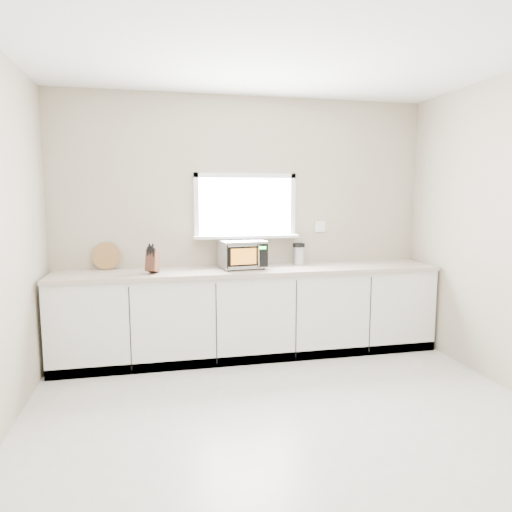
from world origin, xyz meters
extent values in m
plane|color=beige|center=(0.00, 0.00, 0.00)|extent=(4.00, 4.00, 0.00)
cube|color=#AFA68B|center=(0.00, 2.00, 1.35)|extent=(4.00, 0.02, 2.70)
cube|color=white|center=(0.00, 1.99, 1.55)|extent=(1.00, 0.02, 0.60)
cube|color=white|center=(0.00, 1.92, 1.23)|extent=(1.12, 0.16, 0.03)
cube|color=white|center=(0.00, 1.97, 1.88)|extent=(1.10, 0.04, 0.05)
cube|color=white|center=(0.00, 1.97, 1.23)|extent=(1.10, 0.04, 0.05)
cube|color=white|center=(-0.53, 1.97, 1.55)|extent=(0.05, 0.04, 0.70)
cube|color=white|center=(0.53, 1.97, 1.55)|extent=(0.05, 0.04, 0.70)
cube|color=white|center=(0.85, 1.99, 1.32)|extent=(0.12, 0.01, 0.12)
cube|color=white|center=(0.00, 1.70, 0.44)|extent=(3.92, 0.60, 0.88)
cube|color=#BDA99C|center=(0.00, 1.69, 0.90)|extent=(3.92, 0.64, 0.04)
cylinder|color=black|center=(-0.25, 1.57, 0.93)|extent=(0.02, 0.02, 0.01)
cylinder|color=black|center=(-0.28, 1.84, 0.93)|extent=(0.02, 0.02, 0.01)
cylinder|color=black|center=(0.12, 1.62, 0.93)|extent=(0.02, 0.02, 0.01)
cylinder|color=black|center=(0.09, 1.89, 0.93)|extent=(0.02, 0.02, 0.01)
cube|color=#B7B9BF|center=(-0.08, 1.73, 1.07)|extent=(0.48, 0.39, 0.27)
cube|color=black|center=(-0.06, 1.56, 1.07)|extent=(0.42, 0.07, 0.23)
cube|color=orange|center=(-0.10, 1.55, 1.07)|extent=(0.26, 0.04, 0.16)
cylinder|color=silver|center=(0.05, 1.55, 1.07)|extent=(0.02, 0.02, 0.21)
cube|color=black|center=(0.09, 1.57, 1.07)|extent=(0.11, 0.02, 0.23)
cube|color=#19FF33|center=(0.09, 1.57, 1.15)|extent=(0.07, 0.01, 0.02)
cube|color=silver|center=(-0.08, 1.73, 1.20)|extent=(0.48, 0.39, 0.01)
cube|color=#4E2B1C|center=(-0.98, 1.61, 1.04)|extent=(0.15, 0.22, 0.24)
cube|color=black|center=(-1.02, 1.57, 1.14)|extent=(0.03, 0.04, 0.09)
cube|color=black|center=(-1.00, 1.56, 1.15)|extent=(0.03, 0.04, 0.09)
cube|color=black|center=(-0.97, 1.56, 1.13)|extent=(0.03, 0.04, 0.09)
cube|color=black|center=(-1.01, 1.57, 1.17)|extent=(0.03, 0.04, 0.09)
cube|color=black|center=(-0.98, 1.56, 1.17)|extent=(0.03, 0.04, 0.09)
cylinder|color=olive|center=(-1.44, 1.94, 1.06)|extent=(0.28, 0.07, 0.27)
cylinder|color=#B7B9BF|center=(0.56, 1.86, 1.02)|extent=(0.16, 0.16, 0.19)
cylinder|color=black|center=(0.56, 1.86, 1.13)|extent=(0.16, 0.16, 0.04)
camera|label=1|loc=(-0.93, -2.84, 1.66)|focal=32.00mm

